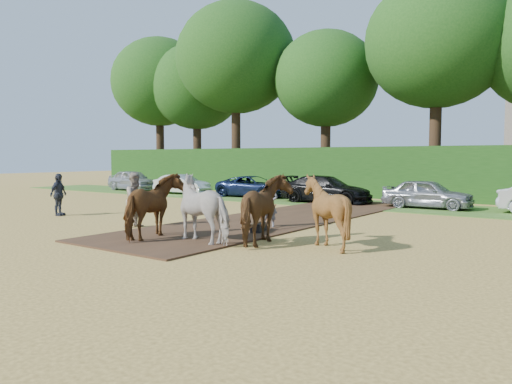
# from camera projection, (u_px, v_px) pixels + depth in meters

# --- Properties ---
(ground) EXTENTS (120.00, 120.00, 0.00)m
(ground) POSITION_uv_depth(u_px,v_px,m) (115.00, 238.00, 14.90)
(ground) COLOR gold
(ground) RESTS_ON ground
(earth_strip) EXTENTS (4.50, 17.00, 0.05)m
(earth_strip) POSITION_uv_depth(u_px,v_px,m) (284.00, 217.00, 19.66)
(earth_strip) COLOR #472D1C
(earth_strip) RESTS_ON ground
(grass_verge) EXTENTS (50.00, 5.00, 0.03)m
(grass_verge) POSITION_uv_depth(u_px,v_px,m) (333.00, 203.00, 26.19)
(grass_verge) COLOR #38601E
(grass_verge) RESTS_ON ground
(hedgerow) EXTENTS (46.00, 1.60, 3.00)m
(hedgerow) POSITION_uv_depth(u_px,v_px,m) (368.00, 172.00, 29.71)
(hedgerow) COLOR #14380F
(hedgerow) RESTS_ON ground
(spectator_near) EXTENTS (0.80, 0.98, 1.89)m
(spectator_near) POSITION_uv_depth(u_px,v_px,m) (136.00, 200.00, 17.03)
(spectator_near) COLOR #C4AF9A
(spectator_near) RESTS_ON ground
(spectator_far) EXTENTS (0.80, 1.10, 1.74)m
(spectator_far) POSITION_uv_depth(u_px,v_px,m) (58.00, 195.00, 20.42)
(spectator_far) COLOR #282C36
(spectator_far) RESTS_ON ground
(plough_team) EXTENTS (6.47, 5.42, 1.94)m
(plough_team) POSITION_uv_depth(u_px,v_px,m) (238.00, 209.00, 13.97)
(plough_team) COLOR brown
(plough_team) RESTS_ON ground
(parked_cars) EXTENTS (40.65, 3.24, 1.49)m
(parked_cars) POSITION_uv_depth(u_px,v_px,m) (381.00, 192.00, 24.60)
(parked_cars) COLOR #AEAEB4
(parked_cars) RESTS_ON ground
(treeline) EXTENTS (48.70, 10.60, 14.21)m
(treeline) POSITION_uv_depth(u_px,v_px,m) (365.00, 57.00, 32.74)
(treeline) COLOR #382616
(treeline) RESTS_ON ground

